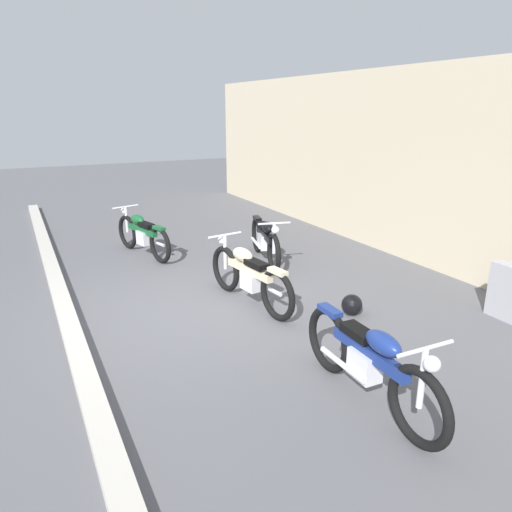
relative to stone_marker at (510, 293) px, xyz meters
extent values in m
plane|color=#56565B|center=(-2.21, -3.66, -0.39)|extent=(40.00, 40.00, 0.00)
cube|color=beige|center=(-2.21, 0.87, 1.39)|extent=(18.00, 0.30, 3.55)
cube|color=#B7B2A8|center=(-2.21, -5.44, -0.33)|extent=(18.00, 0.24, 0.12)
cube|color=#9E9EA3|center=(0.00, 0.00, 0.00)|extent=(0.57, 0.22, 0.78)
sphere|color=black|center=(-1.10, -1.82, -0.24)|extent=(0.30, 0.30, 0.30)
torus|color=black|center=(-2.78, -3.03, -0.02)|extent=(0.74, 0.19, 0.73)
torus|color=black|center=(-1.44, -2.84, -0.02)|extent=(0.74, 0.19, 0.73)
cube|color=silver|center=(-2.06, -2.93, 0.00)|extent=(0.35, 0.24, 0.28)
cube|color=beige|center=(-2.11, -2.94, 0.16)|extent=(1.03, 0.24, 0.12)
ellipsoid|color=beige|center=(-2.29, -2.96, 0.34)|extent=(0.46, 0.26, 0.20)
cube|color=black|center=(-1.93, -2.91, 0.29)|extent=(0.42, 0.23, 0.08)
cube|color=beige|center=(-1.44, -2.84, 0.32)|extent=(0.33, 0.16, 0.06)
cylinder|color=silver|center=(-2.78, -3.03, 0.25)|extent=(0.06, 0.06, 0.55)
cylinder|color=silver|center=(-2.78, -3.03, 0.53)|extent=(0.11, 0.58, 0.04)
sphere|color=silver|center=(-2.86, -3.04, 0.43)|extent=(0.14, 0.14, 0.14)
cylinder|color=silver|center=(-1.87, -2.78, -0.07)|extent=(0.70, 0.15, 0.06)
torus|color=black|center=(-3.16, -1.93, -0.03)|extent=(0.72, 0.27, 0.72)
torus|color=black|center=(-4.45, -1.60, -0.03)|extent=(0.72, 0.27, 0.72)
cube|color=silver|center=(-3.85, -1.75, -0.01)|extent=(0.36, 0.27, 0.28)
cube|color=black|center=(-3.80, -1.76, 0.15)|extent=(1.01, 0.35, 0.12)
ellipsoid|color=black|center=(-3.63, -1.81, 0.33)|extent=(0.47, 0.30, 0.20)
cube|color=black|center=(-3.98, -1.72, 0.28)|extent=(0.43, 0.27, 0.08)
cube|color=black|center=(-4.45, -1.60, 0.31)|extent=(0.34, 0.19, 0.06)
cylinder|color=silver|center=(-3.16, -1.93, 0.24)|extent=(0.06, 0.06, 0.54)
cylinder|color=silver|center=(-3.16, -1.93, 0.52)|extent=(0.18, 0.56, 0.04)
sphere|color=silver|center=(-3.08, -1.95, 0.42)|extent=(0.14, 0.14, 0.14)
cylinder|color=silver|center=(-4.07, -1.82, -0.08)|extent=(0.68, 0.23, 0.06)
torus|color=black|center=(1.32, -3.03, -0.02)|extent=(0.74, 0.11, 0.74)
torus|color=black|center=(-0.05, -2.99, -0.02)|extent=(0.74, 0.11, 0.74)
cube|color=silver|center=(0.59, -3.00, 0.00)|extent=(0.33, 0.21, 0.28)
cube|color=navy|center=(0.64, -3.01, 0.16)|extent=(1.04, 0.13, 0.12)
ellipsoid|color=navy|center=(0.82, -3.01, 0.35)|extent=(0.45, 0.22, 0.20)
cube|color=black|center=(0.46, -3.00, 0.30)|extent=(0.41, 0.19, 0.08)
cube|color=navy|center=(-0.05, -2.99, 0.33)|extent=(0.33, 0.13, 0.06)
cylinder|color=silver|center=(1.32, -3.03, 0.26)|extent=(0.06, 0.06, 0.56)
cylinder|color=silver|center=(1.32, -3.03, 0.54)|extent=(0.05, 0.59, 0.04)
sphere|color=silver|center=(1.40, -3.03, 0.44)|extent=(0.14, 0.14, 0.14)
cylinder|color=silver|center=(0.38, -3.12, -0.07)|extent=(0.71, 0.08, 0.06)
torus|color=black|center=(-5.89, -3.88, -0.04)|extent=(0.70, 0.26, 0.70)
torus|color=black|center=(-4.63, -3.56, -0.04)|extent=(0.70, 0.26, 0.70)
cube|color=silver|center=(-5.22, -3.70, -0.02)|extent=(0.35, 0.26, 0.27)
cube|color=#145128|center=(-5.26, -3.72, 0.14)|extent=(0.98, 0.34, 0.12)
ellipsoid|color=#145128|center=(-5.43, -3.76, 0.31)|extent=(0.46, 0.29, 0.19)
cube|color=black|center=(-5.10, -3.67, 0.26)|extent=(0.42, 0.26, 0.08)
cube|color=#145128|center=(-4.63, -3.56, 0.29)|extent=(0.33, 0.19, 0.06)
cylinder|color=silver|center=(-5.89, -3.88, 0.23)|extent=(0.05, 0.05, 0.53)
cylinder|color=silver|center=(-5.89, -3.88, 0.49)|extent=(0.17, 0.55, 0.03)
sphere|color=silver|center=(-5.97, -3.90, 0.40)|extent=(0.14, 0.14, 0.14)
cylinder|color=silver|center=(-5.06, -3.54, -0.09)|extent=(0.67, 0.22, 0.06)
camera|label=1|loc=(3.76, -5.84, 2.41)|focal=33.14mm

